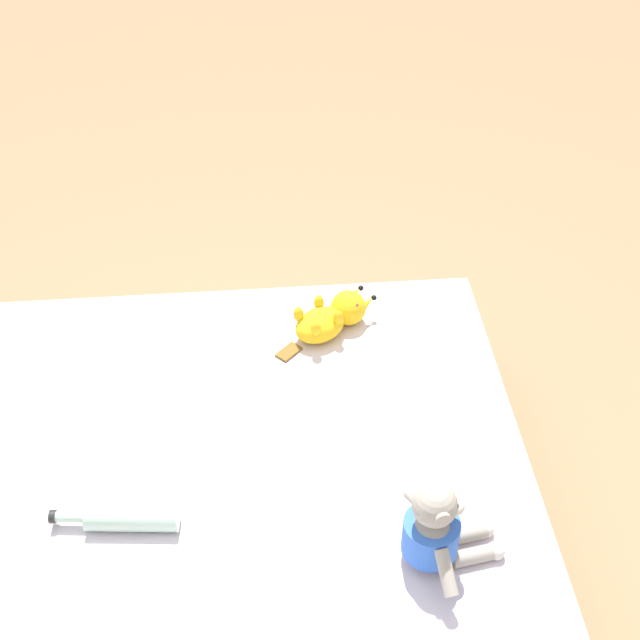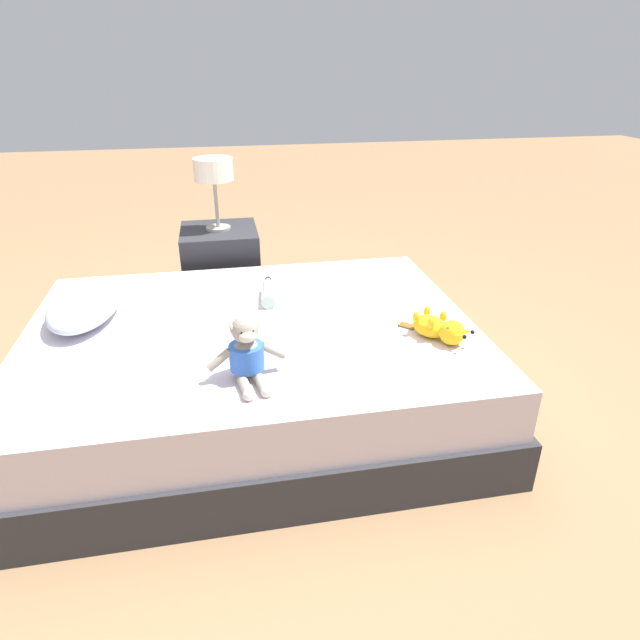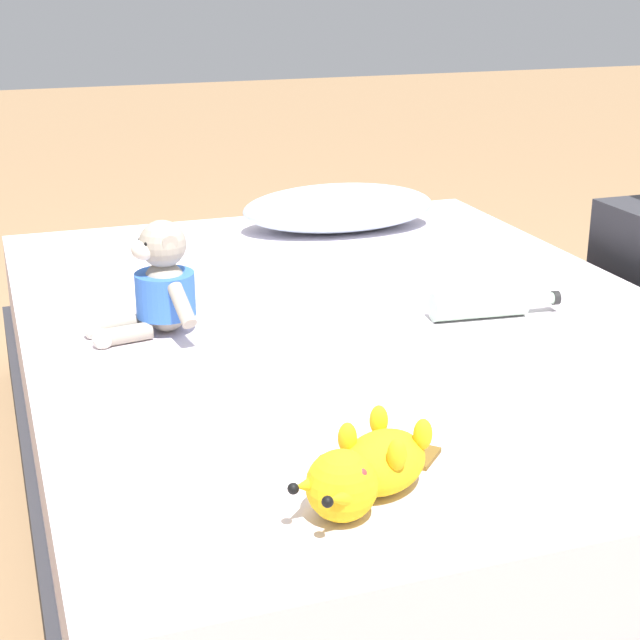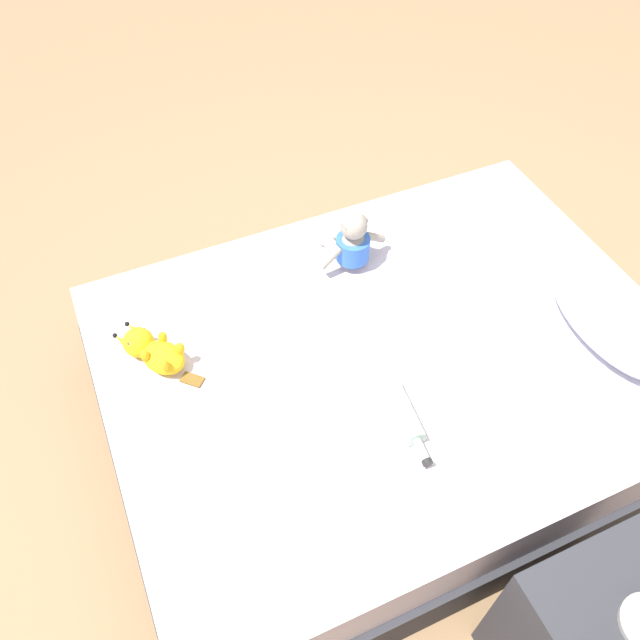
{
  "view_description": "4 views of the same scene",
  "coord_description": "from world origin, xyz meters",
  "px_view_note": "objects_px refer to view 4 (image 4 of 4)",
  "views": [
    {
      "loc": [
        -0.07,
        1.17,
        2.1
      ],
      "look_at": [
        -0.23,
        -0.7,
        0.49
      ],
      "focal_mm": 50.63,
      "sensor_mm": 36.0,
      "label": 1
    },
    {
      "loc": [
        -2.05,
        0.09,
        1.45
      ],
      "look_at": [
        -0.14,
        -0.27,
        0.49
      ],
      "focal_mm": 30.28,
      "sensor_mm": 36.0,
      "label": 2
    },
    {
      "loc": [
        -0.73,
        -1.87,
        1.15
      ],
      "look_at": [
        -0.16,
        -0.21,
        0.5
      ],
      "focal_mm": 55.57,
      "sensor_mm": 36.0,
      "label": 3
    },
    {
      "loc": [
        1.06,
        -0.73,
        2.09
      ],
      "look_at": [
        -0.15,
        -0.2,
        0.5
      ],
      "focal_mm": 35.74,
      "sensor_mm": 36.0,
      "label": 4
    }
  ],
  "objects_px": {
    "pillow": "(612,316)",
    "plush_yellow_creature": "(153,351)",
    "glass_bottle": "(404,413)",
    "plush_monkey": "(351,243)",
    "bed": "(388,385)"
  },
  "relations": [
    {
      "from": "plush_yellow_creature",
      "to": "glass_bottle",
      "type": "distance_m",
      "value": 0.81
    },
    {
      "from": "plush_monkey",
      "to": "pillow",
      "type": "bearing_deg",
      "value": 46.18
    },
    {
      "from": "plush_monkey",
      "to": "glass_bottle",
      "type": "relative_size",
      "value": 0.99
    },
    {
      "from": "pillow",
      "to": "plush_yellow_creature",
      "type": "distance_m",
      "value": 1.5
    },
    {
      "from": "pillow",
      "to": "plush_monkey",
      "type": "distance_m",
      "value": 0.91
    },
    {
      "from": "bed",
      "to": "pillow",
      "type": "bearing_deg",
      "value": 73.01
    },
    {
      "from": "pillow",
      "to": "plush_yellow_creature",
      "type": "xyz_separation_m",
      "value": [
        -0.48,
        -1.42,
        -0.02
      ]
    },
    {
      "from": "plush_yellow_creature",
      "to": "pillow",
      "type": "bearing_deg",
      "value": 71.35
    },
    {
      "from": "bed",
      "to": "pillow",
      "type": "relative_size",
      "value": 3.38
    },
    {
      "from": "plush_monkey",
      "to": "plush_yellow_creature",
      "type": "distance_m",
      "value": 0.78
    },
    {
      "from": "pillow",
      "to": "plush_monkey",
      "type": "xyz_separation_m",
      "value": [
        -0.63,
        -0.65,
        0.03
      ]
    },
    {
      "from": "glass_bottle",
      "to": "pillow",
      "type": "bearing_deg",
      "value": 92.73
    },
    {
      "from": "bed",
      "to": "pillow",
      "type": "distance_m",
      "value": 0.78
    },
    {
      "from": "pillow",
      "to": "glass_bottle",
      "type": "distance_m",
      "value": 0.79
    },
    {
      "from": "pillow",
      "to": "plush_monkey",
      "type": "bearing_deg",
      "value": -133.82
    }
  ]
}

